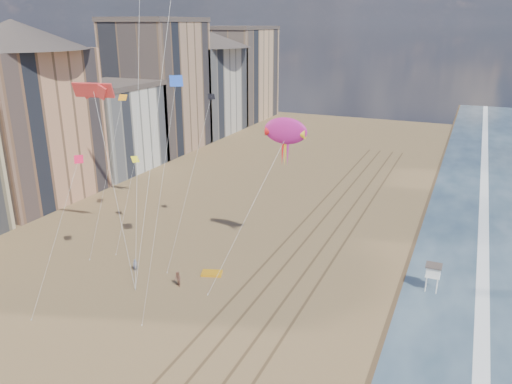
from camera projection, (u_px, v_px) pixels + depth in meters
wet_sand at (448, 251)px, 64.19m from camera, size 260.00×260.00×0.00m
foam at (483, 256)px, 62.59m from camera, size 260.00×260.00×0.00m
tracks at (301, 259)px, 61.78m from camera, size 7.68×120.00×0.01m
buildings at (143, 93)px, 106.66m from camera, size 34.72×131.35×29.00m
lifeguard_stand at (433, 271)px, 53.96m from camera, size 1.69×1.69×3.06m
grounded_kite at (212, 273)px, 58.12m from camera, size 2.70×2.17×0.27m
show_kite at (285, 131)px, 56.33m from camera, size 4.81×6.07×19.74m
kite_flyer_a at (135, 265)px, 58.70m from camera, size 0.65×0.63×1.50m
kite_flyer_b at (178, 279)px, 55.21m from camera, size 1.11×1.07×1.80m
small_kites at (145, 115)px, 56.42m from camera, size 15.56×14.47×12.47m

